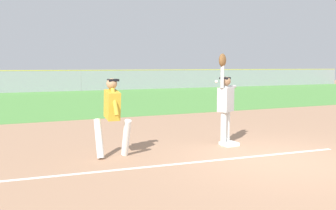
{
  "coord_description": "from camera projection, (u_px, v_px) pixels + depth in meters",
  "views": [
    {
      "loc": [
        -5.14,
        -5.83,
        1.98
      ],
      "look_at": [
        -1.71,
        1.99,
        1.05
      ],
      "focal_mm": 38.38,
      "sensor_mm": 36.0,
      "label": 1
    }
  ],
  "objects": [
    {
      "name": "fielder",
      "position": [
        225.0,
        101.0,
        8.92
      ],
      "size": [
        0.82,
        0.57,
        2.28
      ],
      "rotation": [
        0.0,
        0.0,
        2.13
      ],
      "color": "silver",
      "rests_on": "ground_plane"
    },
    {
      "name": "parked_car_green",
      "position": [
        129.0,
        80.0,
        34.91
      ],
      "size": [
        4.4,
        2.13,
        1.25
      ],
      "rotation": [
        0.0,
        0.0,
        -0.0
      ],
      "color": "#1E6B33",
      "rests_on": "ground_plane"
    },
    {
      "name": "first_base",
      "position": [
        229.0,
        144.0,
        8.99
      ],
      "size": [
        0.39,
        0.39,
        0.08
      ],
      "primitive_type": "cube",
      "rotation": [
        0.0,
        0.0,
        0.04
      ],
      "color": "white",
      "rests_on": "ground_plane"
    },
    {
      "name": "chalk_foul_line",
      "position": [
        72.0,
        174.0,
        6.57
      ],
      "size": [
        11.98,
        0.92,
        0.01
      ],
      "primitive_type": "cube",
      "rotation": [
        0.0,
        0.0,
        -0.07
      ],
      "color": "white",
      "rests_on": "ground_plane"
    },
    {
      "name": "runner",
      "position": [
        112.0,
        112.0,
        7.7
      ],
      "size": [
        0.71,
        0.84,
        1.72
      ],
      "rotation": [
        0.0,
        0.0,
        -0.01
      ],
      "color": "white",
      "rests_on": "ground_plane"
    },
    {
      "name": "ground_plane",
      "position": [
        280.0,
        160.0,
        7.58
      ],
      "size": [
        75.07,
        75.07,
        0.0
      ],
      "primitive_type": "plane",
      "color": "tan"
    },
    {
      "name": "outfield_grass",
      "position": [
        105.0,
        99.0,
        21.57
      ],
      "size": [
        55.54,
        15.79,
        0.01
      ],
      "primitive_type": "cube",
      "color": "#549342",
      "rests_on": "ground_plane"
    },
    {
      "name": "baseball",
      "position": [
        216.0,
        82.0,
        8.69
      ],
      "size": [
        0.07,
        0.07,
        0.07
      ],
      "primitive_type": "sphere",
      "color": "white"
    },
    {
      "name": "outfield_fence",
      "position": [
        81.0,
        80.0,
        28.66
      ],
      "size": [
        55.62,
        0.08,
        1.67
      ],
      "color": "#93999E",
      "rests_on": "ground_plane"
    },
    {
      "name": "parked_car_white",
      "position": [
        66.0,
        80.0,
        32.68
      ],
      "size": [
        4.44,
        2.19,
        1.25
      ],
      "rotation": [
        0.0,
        0.0,
        -0.02
      ],
      "color": "white",
      "rests_on": "ground_plane"
    }
  ]
}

